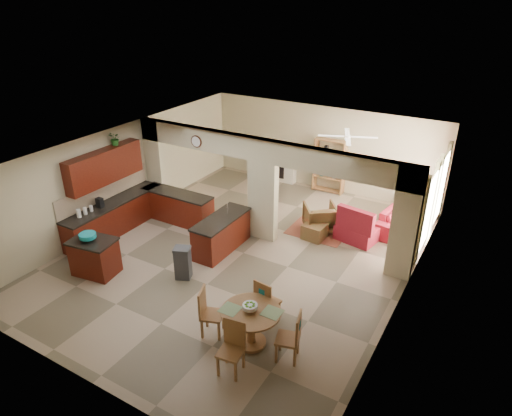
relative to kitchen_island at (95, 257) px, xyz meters
The scene contains 39 objects.
floor 3.65m from the kitchen_island, 44.74° to the left, with size 10.00×10.00×0.00m, color gray.
ceiling 4.32m from the kitchen_island, 44.74° to the left, with size 10.00×10.00×0.00m, color white.
wall_back 8.03m from the kitchen_island, 71.19° to the left, with size 8.00×8.00×0.00m, color #BDB28A.
wall_front 3.68m from the kitchen_island, 43.63° to the right, with size 8.00×8.00×0.00m, color #BDB28A.
wall_left 3.07m from the kitchen_island, 119.26° to the left, with size 10.00×10.00×0.00m, color #BDB28A.
wall_right 7.11m from the kitchen_island, 21.20° to the left, with size 10.00×10.00×0.00m, color #BDB28A.
partition_left_pier 3.84m from the kitchen_island, 107.64° to the left, with size 0.60×0.25×2.80m, color #BDB28A.
partition_center_pier 4.43m from the kitchen_island, 54.07° to the left, with size 0.80×0.25×2.20m, color #BDB28A.
partition_right_pier 7.27m from the kitchen_island, 29.50° to the left, with size 0.60×0.25×2.80m, color #BDB28A.
partition_header 4.84m from the kitchen_island, 54.07° to the left, with size 8.00×0.25×0.60m, color #BDB28A.
kitchen_counter 2.40m from the kitchen_island, 106.66° to the left, with size 2.52×3.29×1.48m.
upper_cabinets 2.60m from the kitchen_island, 125.52° to the left, with size 0.35×2.40×0.90m, color #3C0C06.
peninsula 3.13m from the kitchen_island, 51.01° to the left, with size 0.70×1.85×0.91m.
wall_clock 3.98m from the kitchen_island, 80.45° to the left, with size 0.34×0.34×0.03m, color #4F2A1A.
rug 6.00m from the kitchen_island, 50.95° to the left, with size 1.60×1.30×0.01m, color brown.
fireplace 7.45m from the kitchen_island, 82.50° to the left, with size 1.60×0.35×1.20m.
shelving_unit 7.94m from the kitchen_island, 68.37° to the left, with size 1.00×0.32×1.80m, color brown.
window_a 8.18m from the kitchen_island, 36.55° to the left, with size 0.02×0.90×1.90m, color white.
window_b 9.29m from the kitchen_island, 45.03° to the left, with size 0.02×0.90×1.90m, color white.
glazed_door 8.70m from the kitchen_island, 41.06° to the left, with size 0.02×0.70×2.10m, color white.
drape_a_left 7.80m from the kitchen_island, 33.16° to the left, with size 0.10×0.28×2.30m, color #391E17.
drape_a_right 8.52m from the kitchen_island, 39.96° to the left, with size 0.10×0.28×2.30m, color #391E17.
drape_b_left 8.84m from the kitchen_island, 42.46° to the left, with size 0.10×0.28×2.30m, color #391E17.
drape_b_right 9.69m from the kitchen_island, 47.71° to the left, with size 0.10×0.28×2.30m, color #391E17.
ceiling_fan 7.20m from the kitchen_island, 53.73° to the left, with size 1.00×1.00×0.10m, color white.
kitchen_island is the anchor object (origin of this frame).
teal_bowl 0.54m from the kitchen_island, 141.88° to the right, with size 0.39×0.39×0.18m, color teal.
trash_can 2.13m from the kitchen_island, 25.09° to the left, with size 0.35×0.30×0.75m, color #323234.
dining_table 4.45m from the kitchen_island, ahead, with size 1.14×1.14×0.78m.
fruit_bowl 4.45m from the kitchen_island, ahead, with size 0.28×0.28×0.15m, color #53A222.
sofa 8.43m from the kitchen_island, 45.85° to the left, with size 0.94×2.40×0.70m, color maroon.
chaise 6.80m from the kitchen_island, 44.26° to the left, with size 1.04×0.85×0.42m, color maroon.
armchair 6.02m from the kitchen_island, 51.29° to the left, with size 0.84×0.86×0.78m, color maroon.
ottoman 5.70m from the kitchen_island, 47.70° to the left, with size 0.57×0.57×0.41m, color maroon.
plant 3.32m from the kitchen_island, 119.14° to the left, with size 0.34×0.29×0.37m, color #174813.
chair_north 4.41m from the kitchen_island, ahead, with size 0.47×0.47×1.02m.
chair_east 5.31m from the kitchen_island, ahead, with size 0.52×0.52×1.02m.
chair_south 4.59m from the kitchen_island, 11.49° to the right, with size 0.47×0.47×1.02m.
chair_west 3.59m from the kitchen_island, ahead, with size 0.54×0.54×1.02m.
Camera 1 is at (5.39, -8.56, 6.23)m, focal length 32.00 mm.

